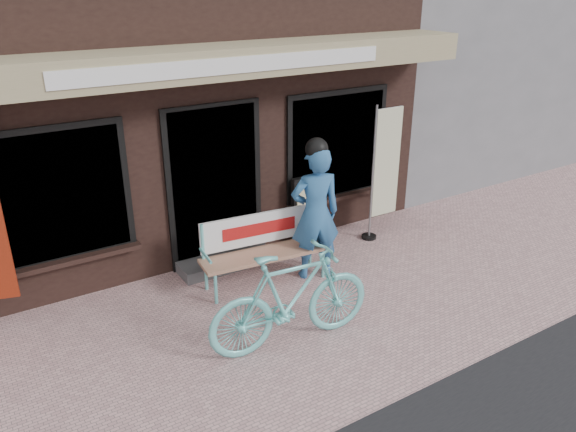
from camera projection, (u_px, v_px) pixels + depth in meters
ground at (295, 329)px, 6.32m from camera, size 70.00×70.00×0.00m
storefront at (130, 21)px, 9.02m from camera, size 7.00×6.77×6.00m
neighbor_right_near at (468, 15)px, 13.64m from camera, size 10.00×7.00×5.60m
bench at (263, 243)px, 7.13m from camera, size 1.70×0.59×0.90m
person at (315, 211)px, 7.10m from camera, size 0.74×0.58×1.88m
bicycle at (291, 298)px, 5.87m from camera, size 1.89×0.70×1.11m
nobori_cream at (384, 170)px, 8.20m from camera, size 0.59×0.22×2.03m
menu_stand at (307, 209)px, 8.22m from camera, size 0.51×0.12×1.02m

